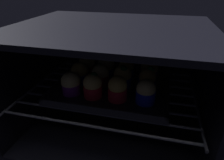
% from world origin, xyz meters
% --- Properties ---
extents(oven_cavity, '(0.59, 0.47, 0.37)m').
position_xyz_m(oven_cavity, '(0.00, 0.26, 0.17)').
color(oven_cavity, black).
rests_on(oven_cavity, ground).
extents(oven_rack, '(0.55, 0.42, 0.01)m').
position_xyz_m(oven_rack, '(0.00, 0.22, 0.14)').
color(oven_rack, '#42424C').
rests_on(oven_rack, oven_cavity).
extents(baking_tray, '(0.37, 0.30, 0.02)m').
position_xyz_m(baking_tray, '(0.00, 0.23, 0.15)').
color(baking_tray, black).
rests_on(baking_tray, oven_rack).
extents(muffin_row0_col0, '(0.06, 0.06, 0.07)m').
position_xyz_m(muffin_row0_col0, '(-0.11, 0.15, 0.19)').
color(muffin_row0_col0, '#7A238C').
rests_on(muffin_row0_col0, baking_tray).
extents(muffin_row0_col1, '(0.06, 0.06, 0.08)m').
position_xyz_m(muffin_row0_col1, '(-0.04, 0.15, 0.19)').
color(muffin_row0_col1, red).
rests_on(muffin_row0_col1, baking_tray).
extents(muffin_row0_col2, '(0.06, 0.06, 0.08)m').
position_xyz_m(muffin_row0_col2, '(0.04, 0.15, 0.19)').
color(muffin_row0_col2, red).
rests_on(muffin_row0_col2, baking_tray).
extents(muffin_row0_col3, '(0.06, 0.06, 0.07)m').
position_xyz_m(muffin_row0_col3, '(0.12, 0.15, 0.19)').
color(muffin_row0_col3, '#1928B7').
rests_on(muffin_row0_col3, baking_tray).
extents(muffin_row1_col0, '(0.06, 0.06, 0.07)m').
position_xyz_m(muffin_row1_col0, '(-0.11, 0.22, 0.19)').
color(muffin_row1_col0, '#1928B7').
rests_on(muffin_row1_col0, baking_tray).
extents(muffin_row1_col1, '(0.06, 0.06, 0.08)m').
position_xyz_m(muffin_row1_col1, '(-0.04, 0.23, 0.19)').
color(muffin_row1_col1, red).
rests_on(muffin_row1_col1, baking_tray).
extents(muffin_row1_col2, '(0.06, 0.06, 0.08)m').
position_xyz_m(muffin_row1_col2, '(0.04, 0.23, 0.19)').
color(muffin_row1_col2, '#1928B7').
rests_on(muffin_row1_col2, baking_tray).
extents(muffin_row1_col3, '(0.06, 0.06, 0.08)m').
position_xyz_m(muffin_row1_col3, '(0.12, 0.23, 0.19)').
color(muffin_row1_col3, '#1928B7').
rests_on(muffin_row1_col3, baking_tray).
extents(muffin_row2_col0, '(0.06, 0.06, 0.09)m').
position_xyz_m(muffin_row2_col0, '(-0.11, 0.30, 0.19)').
color(muffin_row2_col0, red).
rests_on(muffin_row2_col0, baking_tray).
extents(muffin_row2_col1, '(0.06, 0.06, 0.07)m').
position_xyz_m(muffin_row2_col1, '(-0.04, 0.30, 0.19)').
color(muffin_row2_col1, '#1928B7').
rests_on(muffin_row2_col1, baking_tray).
extents(muffin_row2_col2, '(0.06, 0.06, 0.08)m').
position_xyz_m(muffin_row2_col2, '(0.03, 0.30, 0.19)').
color(muffin_row2_col2, '#1928B7').
rests_on(muffin_row2_col2, baking_tray).
extents(muffin_row2_col3, '(0.06, 0.06, 0.08)m').
position_xyz_m(muffin_row2_col3, '(0.12, 0.30, 0.19)').
color(muffin_row2_col3, '#7A238C').
rests_on(muffin_row2_col3, baking_tray).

